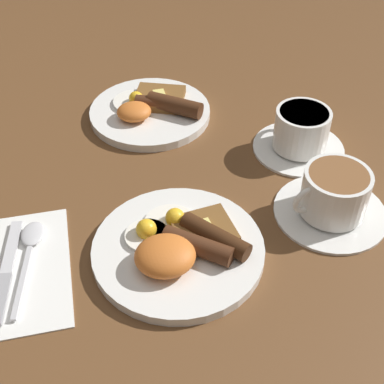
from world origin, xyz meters
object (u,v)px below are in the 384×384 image
at_px(teacup_near, 333,197).
at_px(teacup_far, 301,133).
at_px(breakfast_plate_far, 152,109).
at_px(spoon, 30,243).
at_px(breakfast_plate_near, 179,247).
at_px(knife, 5,275).

relative_size(teacup_near, teacup_far, 1.08).
distance_m(breakfast_plate_far, teacup_far, 0.27).
distance_m(breakfast_plate_far, spoon, 0.35).
bearing_deg(breakfast_plate_near, teacup_far, 43.46).
bearing_deg(knife, spoon, -25.85).
xyz_separation_m(teacup_far, knife, (-0.45, -0.22, -0.03)).
bearing_deg(knife, teacup_far, -61.41).
distance_m(teacup_far, knife, 0.50).
relative_size(breakfast_plate_near, teacup_far, 1.53).
bearing_deg(spoon, breakfast_plate_far, -27.90).
xyz_separation_m(breakfast_plate_near, teacup_near, (0.23, 0.05, 0.02)).
distance_m(breakfast_plate_near, teacup_far, 0.31).
bearing_deg(knife, teacup_near, -79.40).
xyz_separation_m(teacup_near, spoon, (-0.43, -0.02, -0.02)).
distance_m(breakfast_plate_far, teacup_near, 0.37).
relative_size(breakfast_plate_near, breakfast_plate_far, 1.08).
bearing_deg(breakfast_plate_far, knife, -121.12).
bearing_deg(spoon, breakfast_plate_near, -96.38).
relative_size(breakfast_plate_far, teacup_near, 1.31).
bearing_deg(teacup_far, breakfast_plate_near, -136.54).
bearing_deg(breakfast_plate_near, breakfast_plate_far, 92.89).
height_order(teacup_far, spoon, teacup_far).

